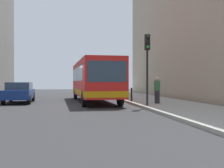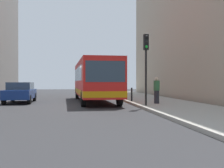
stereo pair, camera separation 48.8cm
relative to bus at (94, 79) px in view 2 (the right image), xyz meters
name	(u,v)px [view 2 (the right image)]	position (x,y,z in m)	size (l,w,h in m)	color
ground_plane	(83,105)	(-0.96, -3.29, -1.73)	(80.00, 80.00, 0.00)	#2D2D30
sidewalk	(164,103)	(4.44, -3.29, -1.65)	(4.40, 40.00, 0.15)	#ADA89E
building_right	(219,0)	(10.54, 0.71, 6.66)	(7.00, 32.00, 16.78)	#B2A38C
bus	(94,79)	(0.00, 0.00, 0.00)	(2.98, 11.12, 3.00)	red
car_beside_bus	(20,92)	(-5.40, -0.32, -0.94)	(1.97, 4.45, 1.48)	navy
car_behind_bus	(96,89)	(0.78, 9.01, -0.94)	(2.14, 4.53, 1.48)	#A5A8AD
traffic_light	(146,56)	(2.59, -5.52, 1.28)	(0.28, 0.33, 4.10)	black
bollard_near	(132,94)	(2.49, -2.00, -1.10)	(0.11, 0.11, 0.95)	black
bollard_mid	(126,93)	(2.49, 0.34, -1.10)	(0.11, 0.11, 0.95)	black
pedestrian_near_signal	(157,90)	(3.62, -4.20, -0.75)	(0.38, 0.38, 1.66)	#26262D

